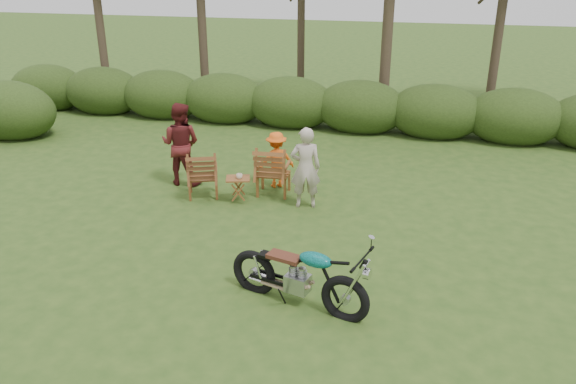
% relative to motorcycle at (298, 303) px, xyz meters
% --- Properties ---
extents(ground, '(80.00, 80.00, 0.00)m').
position_rel_motorcycle_xyz_m(ground, '(-0.43, -0.19, 0.00)').
color(ground, '#294617').
rests_on(ground, ground).
extents(motorcycle, '(2.09, 1.21, 1.12)m').
position_rel_motorcycle_xyz_m(motorcycle, '(0.00, 0.00, 0.00)').
color(motorcycle, '#0C9F97').
rests_on(motorcycle, ground).
extents(lawn_chair_right, '(0.76, 0.76, 1.02)m').
position_rel_motorcycle_xyz_m(lawn_chair_right, '(-1.43, 3.69, 0.00)').
color(lawn_chair_right, brown).
rests_on(lawn_chair_right, ground).
extents(lawn_chair_left, '(0.86, 0.86, 0.96)m').
position_rel_motorcycle_xyz_m(lawn_chair_left, '(-2.75, 3.22, 0.00)').
color(lawn_chair_left, '#5C2F17').
rests_on(lawn_chair_left, ground).
extents(side_table, '(0.58, 0.53, 0.49)m').
position_rel_motorcycle_xyz_m(side_table, '(-1.99, 3.15, 0.24)').
color(side_table, brown).
rests_on(side_table, ground).
extents(cup, '(0.16, 0.16, 0.10)m').
position_rel_motorcycle_xyz_m(cup, '(-1.95, 3.12, 0.54)').
color(cup, beige).
rests_on(cup, side_table).
extents(adult_a, '(0.65, 0.52, 1.57)m').
position_rel_motorcycle_xyz_m(adult_a, '(-0.67, 3.25, 0.00)').
color(adult_a, '#B8A798').
rests_on(adult_a, ground).
extents(adult_b, '(0.85, 0.67, 1.73)m').
position_rel_motorcycle_xyz_m(adult_b, '(-3.45, 3.77, 0.00)').
color(adult_b, '#57191A').
rests_on(adult_b, ground).
extents(child, '(0.87, 0.77, 1.17)m').
position_rel_motorcycle_xyz_m(child, '(-1.49, 4.11, 0.00)').
color(child, orange).
rests_on(child, ground).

